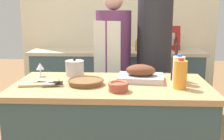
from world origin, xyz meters
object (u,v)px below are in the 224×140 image
at_px(condiment_bottle_tall, 138,45).
at_px(condiment_bottle_extra, 115,43).
at_px(juice_jug, 180,74).
at_px(knife_paring, 51,82).
at_px(knife_bread, 53,84).
at_px(mixing_bowl, 118,86).
at_px(person_cook_guest, 154,57).
at_px(milk_jug, 179,70).
at_px(person_cook_aproned, 113,63).
at_px(wine_bottle_green, 176,66).
at_px(knife_chef, 47,83).
at_px(wicker_basket, 86,82).
at_px(stock_pot, 75,68).
at_px(wine_glass_left, 40,67).
at_px(cutting_board, 40,82).
at_px(condiment_bottle_short, 176,45).
at_px(stand_mixer, 173,40).
at_px(roasting_pan, 141,75).

height_order(condiment_bottle_tall, condiment_bottle_extra, condiment_bottle_extra).
xyz_separation_m(juice_jug, condiment_bottle_tall, (-0.23, 1.47, 0.02)).
xyz_separation_m(knife_paring, knife_bread, (0.03, -0.06, 0.00)).
height_order(mixing_bowl, person_cook_guest, person_cook_guest).
distance_m(milk_jug, person_cook_aproned, 0.93).
distance_m(wine_bottle_green, person_cook_guest, 0.66).
bearing_deg(condiment_bottle_extra, knife_chef, -104.50).
xyz_separation_m(wicker_basket, stock_pot, (-0.13, 0.28, 0.04)).
height_order(wicker_basket, milk_jug, milk_jug).
height_order(milk_jug, wine_bottle_green, wine_bottle_green).
bearing_deg(person_cook_aproned, wine_glass_left, -114.93).
height_order(knife_chef, condiment_bottle_tall, condiment_bottle_tall).
bearing_deg(person_cook_guest, mixing_bowl, -105.40).
distance_m(wine_glass_left, condiment_bottle_extra, 1.51).
relative_size(milk_jug, wine_bottle_green, 0.78).
bearing_deg(condiment_bottle_tall, person_cook_aproned, -115.52).
bearing_deg(wine_glass_left, person_cook_aproned, 45.63).
bearing_deg(stock_pot, wine_bottle_green, -8.05).
bearing_deg(condiment_bottle_extra, wine_glass_left, -112.15).
distance_m(mixing_bowl, juice_jug, 0.44).
distance_m(cutting_board, condiment_bottle_short, 1.86).
height_order(stock_pot, condiment_bottle_tall, condiment_bottle_tall).
bearing_deg(condiment_bottle_extra, wine_bottle_green, -70.49).
height_order(knife_bread, condiment_bottle_extra, condiment_bottle_extra).
relative_size(condiment_bottle_tall, person_cook_guest, 0.09).
bearing_deg(person_cook_guest, stand_mixer, 71.11).
bearing_deg(knife_bread, knife_chef, 147.13).
bearing_deg(condiment_bottle_extra, condiment_bottle_short, -18.71).
bearing_deg(knife_paring, mixing_bowl, -16.23).
height_order(juice_jug, condiment_bottle_extra, juice_jug).
relative_size(knife_bread, condiment_bottle_extra, 1.03).
relative_size(juice_jug, knife_chef, 0.96).
height_order(knife_bread, person_cook_aproned, person_cook_aproned).
bearing_deg(person_cook_aproned, mixing_bowl, -66.17).
height_order(roasting_pan, condiment_bottle_extra, condiment_bottle_extra).
height_order(stock_pot, milk_jug, milk_jug).
distance_m(juice_jug, condiment_bottle_extra, 1.79).
bearing_deg(knife_bread, cutting_board, 145.50).
distance_m(cutting_board, milk_jug, 1.04).
bearing_deg(knife_bread, milk_jug, 8.79).
height_order(stand_mixer, condiment_bottle_short, stand_mixer).
xyz_separation_m(knife_paring, condiment_bottle_extra, (0.41, 1.66, 0.10)).
bearing_deg(knife_paring, person_cook_aproned, 63.77).
bearing_deg(person_cook_guest, knife_paring, -131.41).
relative_size(knife_chef, knife_bread, 1.47).
relative_size(milk_jug, stand_mixer, 0.75).
bearing_deg(milk_jug, cutting_board, -176.92).
bearing_deg(knife_paring, person_cook_guest, 45.30).
xyz_separation_m(cutting_board, stand_mixer, (1.23, 1.56, 0.16)).
xyz_separation_m(roasting_pan, cutting_board, (-0.76, -0.12, -0.04)).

